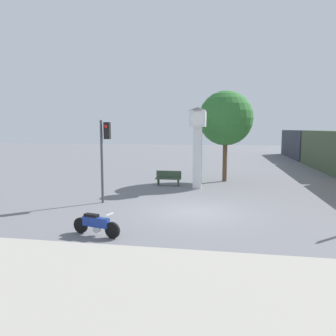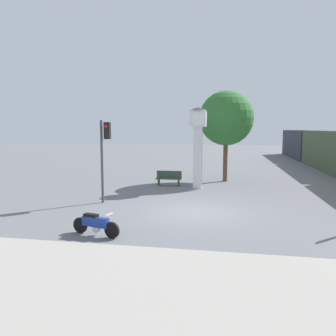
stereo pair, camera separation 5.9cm
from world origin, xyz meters
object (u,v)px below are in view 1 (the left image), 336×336
object	(u,v)px
clock_tower	(198,135)
bench	(168,178)
motorcycle	(96,224)
street_tree	(226,118)
traffic_light	(104,146)
freight_train	(333,150)

from	to	relation	value
clock_tower	bench	world-z (taller)	clock_tower
motorcycle	street_tree	size ratio (longest dim) A/B	0.30
traffic_light	freight_train	bearing A→B (deg)	46.56
freight_train	motorcycle	bearing A→B (deg)	-123.33
traffic_light	street_tree	xyz separation A→B (m)	(5.67, 7.67, 1.51)
motorcycle	traffic_light	world-z (taller)	traffic_light
clock_tower	traffic_light	bearing A→B (deg)	-130.20
freight_train	traffic_light	distance (m)	21.86
clock_tower	freight_train	world-z (taller)	clock_tower
clock_tower	traffic_light	xyz separation A→B (m)	(-4.04, -4.78, -0.45)
freight_train	clock_tower	bearing A→B (deg)	-134.74
clock_tower	bench	xyz separation A→B (m)	(-1.87, 0.56, -2.71)
motorcycle	freight_train	xyz separation A→B (m)	(13.56, 20.62, 1.31)
motorcycle	freight_train	world-z (taller)	freight_train
clock_tower	street_tree	size ratio (longest dim) A/B	0.79
freight_train	bench	distance (m)	16.64
motorcycle	clock_tower	distance (m)	10.28
clock_tower	freight_train	size ratio (longest dim) A/B	0.13
clock_tower	street_tree	distance (m)	3.48
freight_train	street_tree	xyz separation A→B (m)	(-9.34, -8.18, 2.56)
traffic_light	bench	world-z (taller)	traffic_light
bench	freight_train	bearing A→B (deg)	39.32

